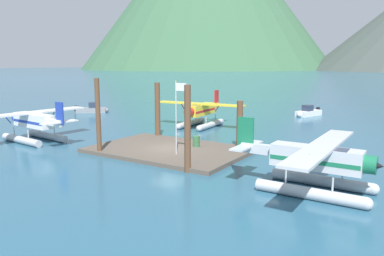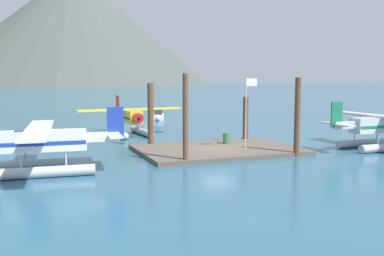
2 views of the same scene
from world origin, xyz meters
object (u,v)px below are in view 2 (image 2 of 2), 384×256
at_px(seaplane_yellow_bow_left, 129,120).
at_px(seaplane_silver_stbd_aft, 378,129).
at_px(fuel_drum, 226,138).
at_px(seaplane_white_port_aft, 44,147).
at_px(flagpole, 247,103).
at_px(boat_white_open_north, 158,116).

height_order(seaplane_yellow_bow_left, seaplane_silver_stbd_aft, same).
distance_m(fuel_drum, seaplane_silver_stbd_aft, 12.08).
bearing_deg(seaplane_white_port_aft, fuel_drum, 18.98).
bearing_deg(flagpole, boat_white_open_north, 86.75).
bearing_deg(seaplane_silver_stbd_aft, fuel_drum, 154.59).
height_order(seaplane_silver_stbd_aft, seaplane_white_port_aft, same).
bearing_deg(flagpole, seaplane_yellow_bow_left, 114.56).
bearing_deg(seaplane_silver_stbd_aft, flagpole, 168.50).
distance_m(flagpole, seaplane_silver_stbd_aft, 11.06).
bearing_deg(seaplane_yellow_bow_left, seaplane_white_port_aft, -119.65).
bearing_deg(fuel_drum, flagpole, -85.17).
height_order(flagpole, seaplane_yellow_bow_left, flagpole).
distance_m(flagpole, fuel_drum, 4.25).
height_order(seaplane_silver_stbd_aft, boat_white_open_north, seaplane_silver_stbd_aft).
height_order(fuel_drum, seaplane_yellow_bow_left, seaplane_yellow_bow_left).
distance_m(seaplane_white_port_aft, boat_white_open_north, 34.52).
xyz_separation_m(flagpole, seaplane_white_port_aft, (-14.52, -1.90, -2.16)).
xyz_separation_m(fuel_drum, boat_white_open_north, (1.88, 25.59, -0.25)).
bearing_deg(seaplane_yellow_bow_left, fuel_drum, -60.40).
height_order(flagpole, seaplane_white_port_aft, flagpole).
relative_size(seaplane_silver_stbd_aft, boat_white_open_north, 2.20).
bearing_deg(seaplane_yellow_bow_left, boat_white_open_north, 63.85).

